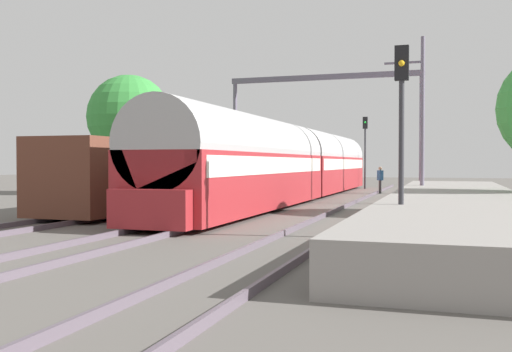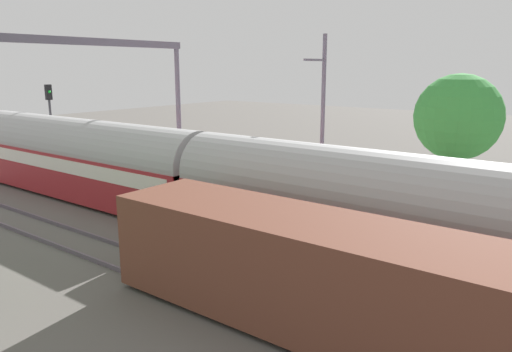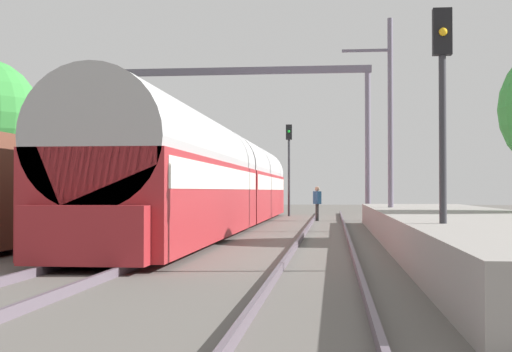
% 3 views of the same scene
% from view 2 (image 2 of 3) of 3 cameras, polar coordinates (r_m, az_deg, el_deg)
% --- Properties ---
extents(ground, '(120.00, 120.00, 0.00)m').
position_cam_2_polar(ground, '(15.85, 24.09, -12.78)').
color(ground, '#5F5A55').
extents(track_west, '(1.52, 60.00, 0.16)m').
position_cam_2_polar(track_west, '(15.81, 24.12, -12.52)').
color(track_west, '#5D525D').
rests_on(track_west, ground).
extents(track_east, '(1.52, 60.00, 0.16)m').
position_cam_2_polar(track_east, '(19.75, 26.99, -7.79)').
color(track_east, '#5D525D').
rests_on(track_east, ground).
extents(platform, '(4.40, 28.00, 0.90)m').
position_cam_2_polar(platform, '(23.58, 23.99, -3.37)').
color(platform, gray).
rests_on(platform, ground).
extents(passenger_train, '(2.93, 32.85, 3.82)m').
position_cam_2_polar(passenger_train, '(20.00, -6.23, -0.55)').
color(passenger_train, maroon).
rests_on(passenger_train, ground).
extents(freight_car, '(2.80, 13.00, 2.70)m').
position_cam_2_polar(freight_car, '(12.15, 9.64, -12.03)').
color(freight_car, brown).
rests_on(freight_car, ground).
extents(person_crossing, '(0.43, 0.46, 1.73)m').
position_cam_2_polar(person_crossing, '(28.09, -12.32, 1.09)').
color(person_crossing, '#343434').
rests_on(person_crossing, ground).
extents(railway_signal_far, '(0.36, 0.30, 5.47)m').
position_cam_2_polar(railway_signal_far, '(31.96, -22.77, 6.21)').
color(railway_signal_far, '#2D2D33').
rests_on(railway_signal_far, ground).
extents(catenary_gantry, '(12.97, 0.28, 7.86)m').
position_cam_2_polar(catenary_gantry, '(25.41, -19.49, 10.03)').
color(catenary_gantry, slate).
rests_on(catenary_gantry, ground).
extents(catenary_pole_east_mid, '(1.90, 0.20, 8.00)m').
position_cam_2_polar(catenary_pole_east_mid, '(23.96, 7.72, 6.87)').
color(catenary_pole_east_mid, slate).
rests_on(catenary_pole_east_mid, ground).
extents(tree_east_background, '(4.35, 4.35, 6.19)m').
position_cam_2_polar(tree_east_background, '(26.85, 22.46, 6.33)').
color(tree_east_background, '#4C3826').
rests_on(tree_east_background, ground).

